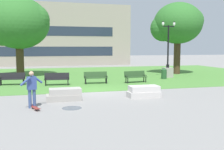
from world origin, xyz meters
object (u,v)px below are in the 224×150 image
(skateboard, at_px, (35,108))
(park_bench_far_right, at_px, (57,78))
(park_bench_near_left, at_px, (135,76))
(person_skateboarder, at_px, (32,87))
(park_bench_near_right, at_px, (96,77))
(trash_bin, at_px, (164,73))
(lamp_post_center, at_px, (168,66))
(park_bench_far_left, at_px, (12,78))
(concrete_block_center, at_px, (64,95))
(concrete_block_left, at_px, (144,92))

(skateboard, xyz_separation_m, park_bench_far_right, (1.34, 7.39, 0.45))
(park_bench_near_left, bearing_deg, person_skateboarder, -137.21)
(skateboard, bearing_deg, person_skateboarder, 110.51)
(person_skateboarder, bearing_deg, park_bench_near_right, 58.60)
(park_bench_far_right, distance_m, trash_bin, 9.50)
(person_skateboarder, distance_m, lamp_post_center, 15.14)
(park_bench_near_right, xyz_separation_m, park_bench_far_left, (-6.12, 0.80, 0.00))
(person_skateboarder, distance_m, park_bench_near_left, 10.29)
(park_bench_near_right, relative_size, park_bench_far_left, 0.99)
(park_bench_near_left, height_order, trash_bin, trash_bin)
(park_bench_far_left, height_order, park_bench_far_right, same)
(park_bench_near_right, height_order, park_bench_far_right, same)
(park_bench_far_right, height_order, lamp_post_center, lamp_post_center)
(park_bench_near_left, xyz_separation_m, park_bench_near_right, (-3.14, 0.23, 0.00))
(park_bench_far_right, bearing_deg, skateboard, -100.27)
(park_bench_far_right, bearing_deg, concrete_block_center, -88.85)
(concrete_block_left, bearing_deg, park_bench_near_right, 104.63)
(concrete_block_left, relative_size, park_bench_near_right, 0.99)
(concrete_block_left, height_order, park_bench_far_left, park_bench_far_left)
(person_skateboarder, height_order, park_bench_near_left, person_skateboarder)
(park_bench_far_right, distance_m, lamp_post_center, 10.54)
(skateboard, bearing_deg, lamp_post_center, 40.86)
(park_bench_far_left, bearing_deg, lamp_post_center, 6.97)
(concrete_block_center, bearing_deg, park_bench_far_right, 91.15)
(concrete_block_left, relative_size, person_skateboarder, 1.05)
(concrete_block_left, distance_m, trash_bin, 8.91)
(park_bench_near_left, relative_size, trash_bin, 1.94)
(trash_bin, bearing_deg, park_bench_far_left, -177.03)
(concrete_block_left, bearing_deg, skateboard, -165.42)
(park_bench_near_left, bearing_deg, concrete_block_left, -105.14)
(park_bench_near_right, bearing_deg, person_skateboarder, -121.40)
(park_bench_far_left, relative_size, lamp_post_center, 0.35)
(concrete_block_center, bearing_deg, park_bench_near_left, 43.25)
(park_bench_far_left, height_order, trash_bin, trash_bin)
(skateboard, distance_m, park_bench_far_right, 7.53)
(park_bench_far_right, height_order, trash_bin, trash_bin)
(park_bench_near_left, xyz_separation_m, lamp_post_center, (4.12, 2.67, 0.53))
(park_bench_near_right, bearing_deg, park_bench_far_right, -177.01)
(concrete_block_center, xyz_separation_m, park_bench_near_right, (2.83, 5.85, 0.23))
(concrete_block_center, xyz_separation_m, person_skateboarder, (-1.58, -1.37, 0.67))
(park_bench_far_left, distance_m, park_bench_far_right, 3.32)
(person_skateboarder, height_order, park_bench_near_right, person_skateboarder)
(park_bench_far_left, height_order, lamp_post_center, lamp_post_center)
(person_skateboarder, bearing_deg, park_bench_near_left, 42.79)
(park_bench_far_right, bearing_deg, trash_bin, 9.71)
(concrete_block_left, xyz_separation_m, park_bench_far_left, (-7.70, 6.82, 0.23))
(park_bench_near_right, distance_m, lamp_post_center, 7.67)
(skateboard, height_order, trash_bin, trash_bin)
(park_bench_near_right, relative_size, lamp_post_center, 0.35)
(concrete_block_left, height_order, park_bench_far_right, park_bench_far_right)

